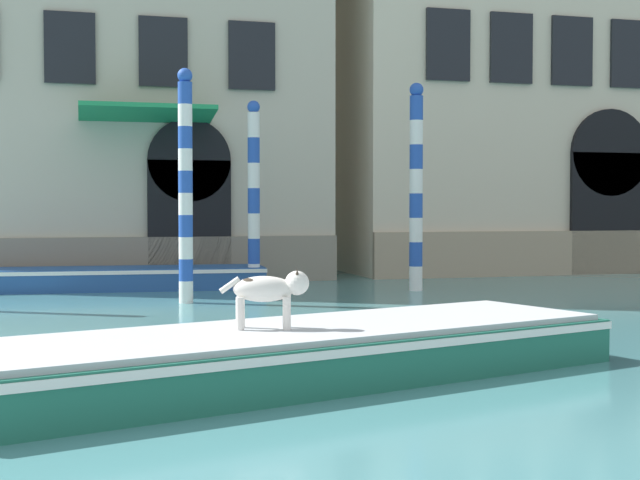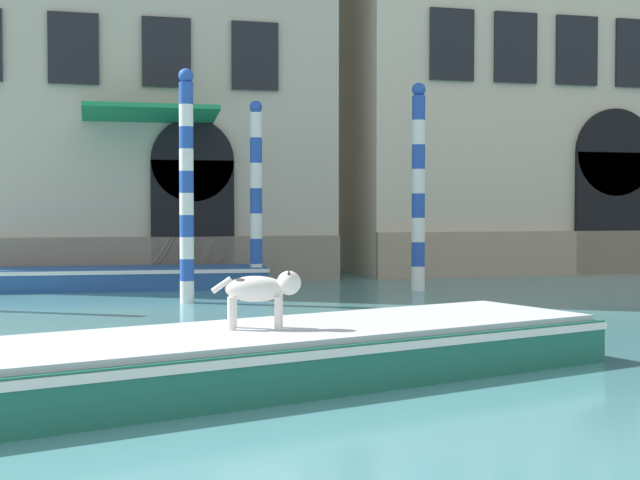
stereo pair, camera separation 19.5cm
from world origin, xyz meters
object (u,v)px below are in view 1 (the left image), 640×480
Objects in this scene: mooring_pole_0 at (185,185)px; mooring_pole_4 at (416,186)px; boat_foreground at (300,352)px; dog_on_deck at (270,290)px; mooring_pole_3 at (254,194)px; boat_moored_near_palazzo at (120,278)px.

mooring_pole_0 is 5.14m from mooring_pole_4.
boat_foreground is 1.68× the size of mooring_pole_4.
dog_on_deck is 10.46m from mooring_pole_3.
boat_foreground is at bearing -87.81° from mooring_pole_0.
mooring_pole_3 reaches higher than boat_foreground.
mooring_pole_0 is (1.06, -3.12, 1.93)m from boat_moored_near_palazzo.
mooring_pole_3 reaches higher than dog_on_deck.
dog_on_deck is at bearing -99.82° from mooring_pole_3.
dog_on_deck is at bearing -80.85° from boat_moored_near_palazzo.
mooring_pole_4 is (4.99, 1.23, 0.04)m from mooring_pole_0.
mooring_pole_4 is at bearing -13.64° from boat_moored_near_palazzo.
mooring_pole_4 reaches higher than boat_moored_near_palazzo.
mooring_pole_4 reaches higher than dog_on_deck.
mooring_pole_3 reaches higher than boat_moored_near_palazzo.
dog_on_deck is at bearing 172.07° from boat_foreground.
dog_on_deck reaches higher than boat_foreground.
boat_moored_near_palazzo is at bearing 108.18° from dog_on_deck.
mooring_pole_0 is at bearing 74.56° from boat_foreground.
mooring_pole_3 is (1.75, 2.51, -0.12)m from mooring_pole_0.
mooring_pole_4 is at bearing 13.85° from mooring_pole_0.
dog_on_deck is at bearing -119.24° from mooring_pole_4.
mooring_pole_0 is at bearing -124.82° from mooring_pole_3.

